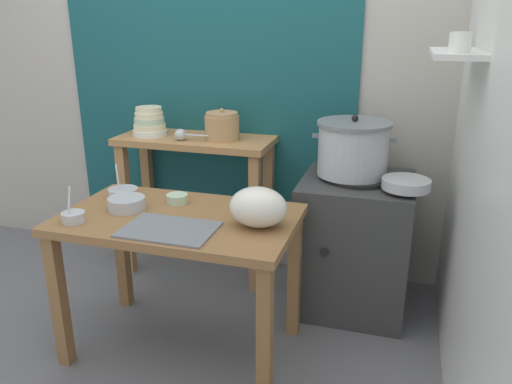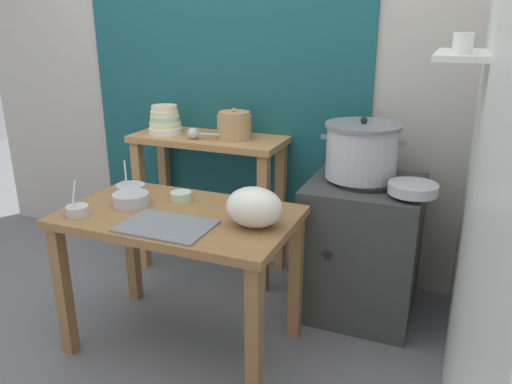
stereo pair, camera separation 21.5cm
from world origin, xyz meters
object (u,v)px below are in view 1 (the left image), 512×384
object	(u,v)px
clay_pot	(222,126)
prep_bowl_1	(73,216)
plastic_bag	(258,207)
prep_bowl_4	(123,192)
bowl_stack_enamel	(149,123)
prep_table	(180,237)
prep_bowl_0	(127,203)
stove_block	(354,243)
back_shelf_table	(196,172)
prep_bowl_3	(254,202)
serving_tray	(169,229)
wide_pan	(406,184)
steamer_pot	(353,148)
prep_bowl_2	(177,198)
ladle	(183,135)

from	to	relation	value
clay_pot	prep_bowl_1	size ratio (longest dim) A/B	1.30
plastic_bag	prep_bowl_4	world-z (taller)	plastic_bag
bowl_stack_enamel	prep_bowl_4	world-z (taller)	bowl_stack_enamel
prep_table	prep_bowl_0	bearing A→B (deg)	179.10
stove_block	back_shelf_table	bearing A→B (deg)	172.68
clay_pot	prep_bowl_3	size ratio (longest dim) A/B	1.50
plastic_bag	prep_bowl_3	bearing A→B (deg)	111.03
stove_block	prep_bowl_3	xyz separation A→B (m)	(-0.45, -0.47, 0.37)
plastic_bag	prep_bowl_1	distance (m)	0.84
bowl_stack_enamel	prep_bowl_3	distance (m)	1.05
serving_tray	prep_bowl_0	world-z (taller)	prep_bowl_0
prep_table	clay_pot	distance (m)	0.89
prep_bowl_0	prep_bowl_3	bearing A→B (deg)	18.46
plastic_bag	prep_bowl_1	size ratio (longest dim) A/B	1.62
plastic_bag	wide_pan	world-z (taller)	plastic_bag
stove_block	wide_pan	distance (m)	0.51
clay_pot	serving_tray	bearing A→B (deg)	-83.62
wide_pan	back_shelf_table	bearing A→B (deg)	167.68
bowl_stack_enamel	prep_bowl_0	xyz separation A→B (m)	(0.27, -0.77, -0.23)
wide_pan	prep_bowl_0	size ratio (longest dim) A/B	1.36
serving_tray	prep_bowl_0	bearing A→B (deg)	150.42
wide_pan	serving_tray	bearing A→B (deg)	-144.41
prep_bowl_4	plastic_bag	bearing A→B (deg)	-12.18
prep_bowl_0	steamer_pot	bearing A→B (deg)	34.74
prep_table	stove_block	bearing A→B (deg)	41.48
plastic_bag	prep_bowl_3	world-z (taller)	plastic_bag
back_shelf_table	prep_table	bearing A→B (deg)	-72.43
steamer_pot	prep_bowl_4	world-z (taller)	steamer_pot
plastic_bag	prep_bowl_1	world-z (taller)	plastic_bag
prep_bowl_3	wide_pan	bearing A→B (deg)	25.13
prep_bowl_0	prep_bowl_1	size ratio (longest dim) A/B	1.11
clay_pot	prep_bowl_3	xyz separation A→B (m)	(0.38, -0.60, -0.23)
steamer_pot	plastic_bag	size ratio (longest dim) A/B	1.74
prep_table	prep_bowl_2	bearing A→B (deg)	116.44
plastic_bag	prep_bowl_4	size ratio (longest dim) A/B	1.53
clay_pot	prep_bowl_0	bearing A→B (deg)	-103.99
ladle	bowl_stack_enamel	bearing A→B (deg)	164.32
steamer_pot	prep_bowl_0	size ratio (longest dim) A/B	2.53
stove_block	clay_pot	xyz separation A→B (m)	(-0.83, 0.13, 0.60)
wide_pan	prep_bowl_4	world-z (taller)	prep_bowl_4
serving_tray	prep_bowl_3	world-z (taller)	prep_bowl_3
ladle	serving_tray	bearing A→B (deg)	-69.69
wide_pan	prep_bowl_0	distance (m)	1.38
clay_pot	prep_bowl_4	xyz separation A→B (m)	(-0.31, -0.65, -0.24)
prep_bowl_1	prep_bowl_4	world-z (taller)	prep_bowl_4
ladle	stove_block	bearing A→B (deg)	-1.80
clay_pot	prep_bowl_2	size ratio (longest dim) A/B	1.95
prep_bowl_0	prep_table	bearing A→B (deg)	-0.90
ladle	wide_pan	distance (m)	1.31
ladle	prep_bowl_0	xyz separation A→B (m)	(0.02, -0.70, -0.18)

